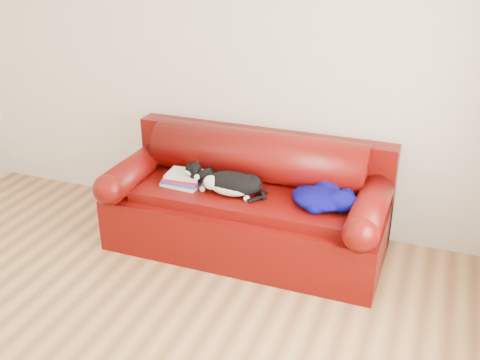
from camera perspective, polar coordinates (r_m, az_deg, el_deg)
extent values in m
plane|color=brown|center=(3.63, -15.92, -16.62)|extent=(4.50, 4.50, 0.00)
cube|color=beige|center=(4.60, -3.09, 11.62)|extent=(4.50, 0.02, 2.60)
cube|color=#3D0702|center=(4.38, 0.70, -4.39)|extent=(2.10, 0.90, 0.42)
cube|color=#3D0702|center=(4.23, 0.48, -1.86)|extent=(1.66, 0.62, 0.10)
cylinder|color=black|center=(4.59, -11.81, -6.18)|extent=(0.06, 0.06, 0.05)
cylinder|color=black|center=(4.02, 11.77, -11.06)|extent=(0.06, 0.06, 0.05)
cylinder|color=black|center=(5.08, -7.92, -2.66)|extent=(0.06, 0.06, 0.05)
cylinder|color=black|center=(4.57, 13.23, -6.44)|extent=(0.06, 0.06, 0.05)
cube|color=#3D0702|center=(4.58, 2.27, 0.01)|extent=(2.10, 0.18, 0.85)
cylinder|color=#3D0702|center=(4.39, 1.86, 2.47)|extent=(1.70, 0.40, 0.40)
cylinder|color=#3D0702|center=(4.60, -10.22, 1.28)|extent=(0.24, 0.88, 0.24)
sphere|color=#3D0702|center=(4.27, -13.17, -0.93)|extent=(0.24, 0.24, 0.24)
cylinder|color=#3D0702|center=(4.04, 13.22, -2.47)|extent=(0.24, 0.88, 0.24)
sphere|color=#3D0702|center=(3.65, 12.17, -5.44)|extent=(0.24, 0.24, 0.24)
cube|color=beige|center=(4.34, -5.68, -0.29)|extent=(0.31, 0.25, 0.02)
cube|color=white|center=(4.34, -5.68, -0.29)|extent=(0.30, 0.23, 0.02)
cube|color=#2144B7|center=(4.33, -5.69, 0.01)|extent=(0.29, 0.23, 0.02)
cube|color=white|center=(4.33, -5.69, 0.01)|extent=(0.28, 0.21, 0.02)
cube|color=red|center=(4.32, -5.70, 0.31)|extent=(0.28, 0.22, 0.02)
cube|color=white|center=(4.32, -5.70, 0.31)|extent=(0.27, 0.20, 0.02)
cube|color=silver|center=(4.31, -5.72, 0.62)|extent=(0.28, 0.22, 0.02)
cube|color=white|center=(4.31, -5.72, 0.62)|extent=(0.27, 0.21, 0.02)
ellipsoid|color=black|center=(4.14, -0.66, -0.33)|extent=(0.45, 0.29, 0.17)
ellipsoid|color=silver|center=(4.12, -1.05, -1.00)|extent=(0.31, 0.18, 0.11)
ellipsoid|color=silver|center=(4.15, -2.94, -0.25)|extent=(0.13, 0.13, 0.11)
ellipsoid|color=black|center=(4.14, 1.08, -0.58)|extent=(0.20, 0.20, 0.15)
ellipsoid|color=black|center=(4.18, -4.32, 0.65)|extent=(0.14, 0.13, 0.11)
ellipsoid|color=silver|center=(4.16, -4.74, 0.33)|extent=(0.07, 0.06, 0.04)
sphere|color=#BF7272|center=(4.16, -4.94, 0.36)|extent=(0.01, 0.01, 0.01)
cone|color=black|center=(4.13, -4.26, 1.10)|extent=(0.05, 0.05, 0.05)
cone|color=black|center=(4.18, -4.06, 1.41)|extent=(0.05, 0.05, 0.05)
cylinder|color=black|center=(4.12, 2.25, -1.42)|extent=(0.11, 0.14, 0.04)
sphere|color=silver|center=(4.17, -3.46, -1.19)|extent=(0.04, 0.04, 0.04)
sphere|color=silver|center=(4.06, 0.68, -1.89)|extent=(0.04, 0.04, 0.04)
ellipsoid|color=#05024B|center=(4.02, 8.28, -1.80)|extent=(0.45, 0.42, 0.13)
ellipsoid|color=#05024B|center=(3.97, 10.23, -2.11)|extent=(0.28, 0.25, 0.15)
ellipsoid|color=#05024B|center=(4.09, 6.94, -1.49)|extent=(0.28, 0.31, 0.10)
ellipsoid|color=#05024B|center=(4.12, 8.86, -1.00)|extent=(0.23, 0.19, 0.15)
ellipsoid|color=#05024B|center=(3.94, 7.68, -2.60)|extent=(0.18, 0.19, 0.09)
ellipsoid|color=silver|center=(3.95, 9.26, -2.06)|extent=(0.18, 0.09, 0.04)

